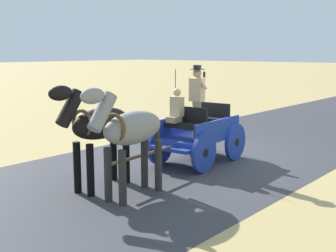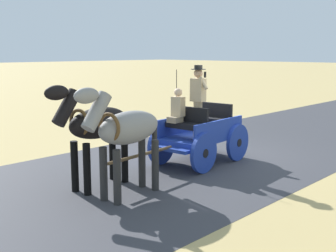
% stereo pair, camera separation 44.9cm
% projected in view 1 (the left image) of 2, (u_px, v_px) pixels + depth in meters
% --- Properties ---
extents(ground_plane, '(200.00, 200.00, 0.00)m').
position_uv_depth(ground_plane, '(211.00, 155.00, 11.99)').
color(ground_plane, tan).
extents(road_surface, '(6.30, 160.00, 0.01)m').
position_uv_depth(road_surface, '(211.00, 155.00, 11.99)').
color(road_surface, '#38383D').
rests_on(road_surface, ground).
extents(horse_drawn_carriage, '(1.57, 4.52, 2.50)m').
position_uv_depth(horse_drawn_carriage, '(197.00, 131.00, 11.02)').
color(horse_drawn_carriage, '#1E3899').
rests_on(horse_drawn_carriage, ground).
extents(horse_near_side, '(0.69, 2.14, 2.21)m').
position_uv_depth(horse_near_side, '(130.00, 131.00, 8.28)').
color(horse_near_side, gray).
rests_on(horse_near_side, ground).
extents(horse_off_side, '(0.73, 2.14, 2.21)m').
position_uv_depth(horse_off_side, '(98.00, 126.00, 8.80)').
color(horse_off_side, black).
rests_on(horse_off_side, ground).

